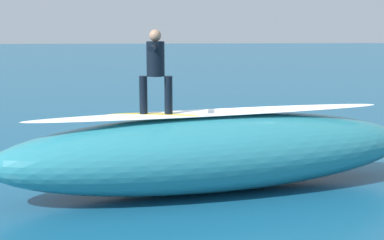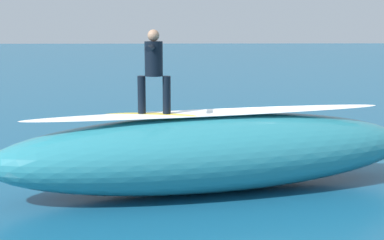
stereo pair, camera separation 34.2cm
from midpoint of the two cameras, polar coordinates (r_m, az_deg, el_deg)
The scene contains 10 objects.
ground_plane at distance 14.37m, azimuth 4.08°, elevation -4.81°, with size 120.00×120.00×0.00m, color #145175.
wave_crest at distance 12.49m, azimuth 2.66°, elevation -3.22°, with size 9.30×2.35×1.66m, color teal.
wave_foam_lip at distance 12.31m, azimuth 2.69°, elevation 0.72°, with size 7.91×0.82×0.08m, color white.
surfboard_riding at distance 12.00m, azimuth -2.91°, elevation 0.46°, with size 2.13×0.47×0.08m, color yellow.
surfer_riding at distance 11.86m, azimuth -2.96°, elevation 5.43°, with size 0.68×1.63×1.72m.
surfboard_paddling at distance 15.19m, azimuth 3.60°, elevation -3.80°, with size 2.44×0.54×0.08m, color #33B2D1.
surfer_paddling at distance 15.04m, azimuth 3.43°, elevation -3.30°, with size 0.90×1.50×0.29m.
foam_patch_near at distance 15.78m, azimuth 14.79°, elevation -3.52°, with size 0.52×0.35×0.12m, color white.
foam_patch_mid at distance 15.38m, azimuth -10.34°, elevation -3.63°, with size 0.53×0.36×0.16m, color white.
foam_patch_far at distance 16.98m, azimuth -8.95°, elevation -2.27°, with size 0.67×0.67×0.14m, color white.
Camera 2 is at (1.16, 13.81, 3.78)m, focal length 54.17 mm.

